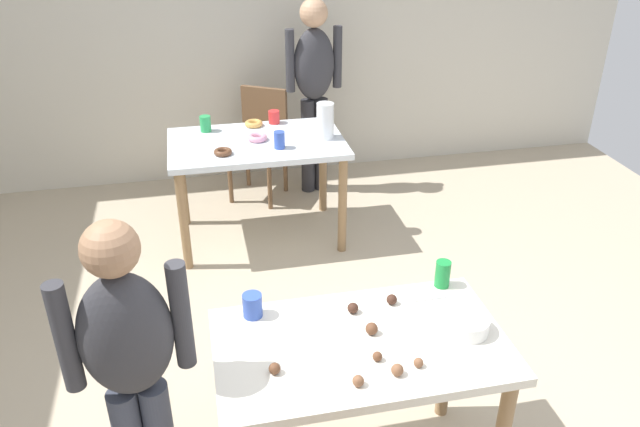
{
  "coord_description": "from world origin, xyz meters",
  "views": [
    {
      "loc": [
        -0.62,
        -1.98,
        2.33
      ],
      "look_at": [
        -0.06,
        0.62,
        0.9
      ],
      "focal_mm": 35.21,
      "sensor_mm": 36.0,
      "label": 1
    }
  ],
  "objects": [
    {
      "name": "wall_back",
      "position": [
        0.0,
        3.2,
        1.3
      ],
      "size": [
        6.4,
        0.1,
        2.6
      ],
      "primitive_type": "cube",
      "color": "beige",
      "rests_on": "ground_plane"
    },
    {
      "name": "dining_table_near",
      "position": [
        -0.07,
        -0.16,
        0.63
      ],
      "size": [
        1.13,
        0.66,
        0.75
      ],
      "color": "silver",
      "rests_on": "ground_plane"
    },
    {
      "name": "dining_table_far",
      "position": [
        -0.21,
        2.0,
        0.65
      ],
      "size": [
        1.18,
        0.74,
        0.75
      ],
      "color": "silver",
      "rests_on": "ground_plane"
    },
    {
      "name": "chair_far_table",
      "position": [
        -0.1,
        2.72,
        0.5
      ],
      "size": [
        0.55,
        0.55,
        0.87
      ],
      "color": "brown",
      "rests_on": "ground_plane"
    },
    {
      "name": "person_girl_near",
      "position": [
        -0.91,
        -0.2,
        0.83
      ],
      "size": [
        0.45,
        0.23,
        1.4
      ],
      "color": "#383D4C",
      "rests_on": "ground_plane"
    },
    {
      "name": "person_adult_far",
      "position": [
        0.33,
        2.69,
        0.93
      ],
      "size": [
        0.45,
        0.23,
        1.55
      ],
      "color": "#28282D",
      "rests_on": "ground_plane"
    },
    {
      "name": "mixing_bowl",
      "position": [
        0.36,
        -0.18,
        0.78
      ],
      "size": [
        0.18,
        0.18,
        0.07
      ],
      "primitive_type": "cylinder",
      "color": "white",
      "rests_on": "dining_table_near"
    },
    {
      "name": "soda_can",
      "position": [
        0.38,
        0.13,
        0.81
      ],
      "size": [
        0.07,
        0.07,
        0.12
      ],
      "primitive_type": "cylinder",
      "color": "#198438",
      "rests_on": "dining_table_near"
    },
    {
      "name": "fork_near",
      "position": [
        0.28,
        0.04,
        0.75
      ],
      "size": [
        0.17,
        0.02,
        0.01
      ],
      "primitive_type": "cube",
      "color": "silver",
      "rests_on": "dining_table_near"
    },
    {
      "name": "cup_near_0",
      "position": [
        -0.46,
        0.09,
        0.8
      ],
      "size": [
        0.08,
        0.08,
        0.1
      ],
      "primitive_type": "cylinder",
      "color": "#3351B2",
      "rests_on": "dining_table_near"
    },
    {
      "name": "cake_ball_0",
      "position": [
        0.01,
        -0.36,
        0.77
      ],
      "size": [
        0.05,
        0.05,
        0.05
      ],
      "primitive_type": "sphere",
      "color": "brown",
      "rests_on": "dining_table_near"
    },
    {
      "name": "cake_ball_1",
      "position": [
        0.1,
        -0.34,
        0.77
      ],
      "size": [
        0.04,
        0.04,
        0.04
      ],
      "primitive_type": "sphere",
      "color": "brown",
      "rests_on": "dining_table_near"
    },
    {
      "name": "cake_ball_2",
      "position": [
        -0.42,
        -0.26,
        0.77
      ],
      "size": [
        0.04,
        0.04,
        0.04
      ],
      "primitive_type": "sphere",
      "color": "brown",
      "rests_on": "dining_table_near"
    },
    {
      "name": "cake_ball_3",
      "position": [
        -0.01,
        -0.12,
        0.77
      ],
      "size": [
        0.05,
        0.05,
        0.05
      ],
      "primitive_type": "sphere",
      "color": "brown",
      "rests_on": "dining_table_near"
    },
    {
      "name": "cake_ball_4",
      "position": [
        -0.14,
        -0.39,
        0.77
      ],
      "size": [
        0.04,
        0.04,
        0.04
      ],
      "primitive_type": "sphere",
      "color": "brown",
      "rests_on": "dining_table_near"
    },
    {
      "name": "cake_ball_5",
      "position": [
        -0.04,
        -0.28,
        0.77
      ],
      "size": [
        0.04,
        0.04,
        0.04
      ],
      "primitive_type": "sphere",
      "color": "brown",
      "rests_on": "dining_table_near"
    },
    {
      "name": "cake_ball_6",
      "position": [
        -0.05,
        0.02,
        0.77
      ],
      "size": [
        0.05,
        0.05,
        0.05
      ],
      "primitive_type": "sphere",
      "color": "#3D2319",
      "rests_on": "dining_table_near"
    },
    {
      "name": "cake_ball_7",
      "position": [
        0.12,
        0.05,
        0.77
      ],
      "size": [
        0.04,
        0.04,
        0.04
      ],
      "primitive_type": "sphere",
      "color": "#3D2319",
      "rests_on": "dining_table_near"
    },
    {
      "name": "pitcher_far",
      "position": [
        0.26,
        1.96,
        0.87
      ],
      "size": [
        0.12,
        0.12,
        0.25
      ],
      "primitive_type": "cylinder",
      "color": "white",
      "rests_on": "dining_table_far"
    },
    {
      "name": "cup_far_0",
      "position": [
        -0.04,
        2.32,
        0.8
      ],
      "size": [
        0.08,
        0.08,
        0.09
      ],
      "primitive_type": "cylinder",
      "color": "red",
      "rests_on": "dining_table_far"
    },
    {
      "name": "cup_far_1",
      "position": [
        -0.53,
        2.26,
        0.81
      ],
      "size": [
        0.08,
        0.08,
        0.11
      ],
      "primitive_type": "cylinder",
      "color": "green",
      "rests_on": "dining_table_far"
    },
    {
      "name": "cup_far_2",
      "position": [
        -0.07,
        1.84,
        0.81
      ],
      "size": [
        0.07,
        0.07,
        0.11
      ],
      "primitive_type": "cylinder",
      "color": "#3351B2",
      "rests_on": "dining_table_far"
    },
    {
      "name": "donut_far_0",
      "position": [
        -0.19,
        2.29,
        0.77
      ],
      "size": [
        0.13,
        0.13,
        0.04
      ],
      "primitive_type": "torus",
      "color": "gold",
      "rests_on": "dining_table_far"
    },
    {
      "name": "donut_far_1",
      "position": [
        -0.45,
        1.81,
        0.77
      ],
      "size": [
        0.12,
        0.12,
        0.04
      ],
      "primitive_type": "torus",
      "color": "brown",
      "rests_on": "dining_table_far"
    },
    {
      "name": "donut_far_2",
      "position": [
        -0.2,
        2.01,
        0.77
      ],
      "size": [
        0.13,
        0.13,
        0.04
      ],
      "primitive_type": "torus",
      "color": "pink",
      "rests_on": "dining_table_far"
    }
  ]
}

